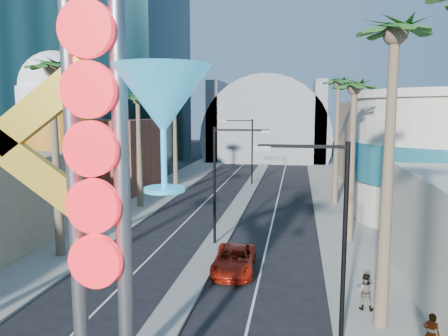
% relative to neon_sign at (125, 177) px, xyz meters
% --- Properties ---
extents(sidewalk_west, '(5.00, 100.00, 0.15)m').
position_rel_neon_sign_xyz_m(sidewalk_west, '(-10.32, 32.04, -7.23)').
color(sidewalk_west, gray).
rests_on(sidewalk_west, ground).
extents(sidewalk_east, '(5.00, 100.00, 0.15)m').
position_rel_neon_sign_xyz_m(sidewalk_east, '(8.68, 32.04, -7.23)').
color(sidewalk_east, gray).
rests_on(sidewalk_east, ground).
extents(median, '(1.60, 84.00, 0.15)m').
position_rel_neon_sign_xyz_m(median, '(-0.82, 35.04, -7.23)').
color(median, gray).
rests_on(median, ground).
extents(brick_filler_west, '(10.00, 10.00, 8.00)m').
position_rel_neon_sign_xyz_m(brick_filler_west, '(-16.82, 35.04, -3.31)').
color(brick_filler_west, brown).
rests_on(brick_filler_west, ground).
extents(filler_east, '(10.00, 20.00, 10.00)m').
position_rel_neon_sign_xyz_m(filler_east, '(15.18, 45.04, -2.31)').
color(filler_east, '#958260').
rests_on(filler_east, ground).
extents(beer_mug, '(7.00, 7.00, 14.50)m').
position_rel_neon_sign_xyz_m(beer_mug, '(-17.82, 27.04, 0.54)').
color(beer_mug, '#B14B17').
rests_on(beer_mug, ground).
extents(canopy, '(22.00, 16.00, 22.00)m').
position_rel_neon_sign_xyz_m(canopy, '(-0.82, 69.04, -3.00)').
color(canopy, slate).
rests_on(canopy, ground).
extents(neon_sign, '(6.53, 2.60, 12.55)m').
position_rel_neon_sign_xyz_m(neon_sign, '(0.00, 0.00, 0.00)').
color(neon_sign, gray).
rests_on(neon_sign, ground).
extents(streetlight_0, '(3.79, 0.25, 8.00)m').
position_rel_neon_sign_xyz_m(streetlight_0, '(-0.27, 17.04, -2.43)').
color(streetlight_0, black).
rests_on(streetlight_0, ground).
extents(streetlight_1, '(3.79, 0.25, 8.00)m').
position_rel_neon_sign_xyz_m(streetlight_1, '(-1.36, 41.04, -2.43)').
color(streetlight_1, black).
rests_on(streetlight_1, ground).
extents(streetlight_2, '(3.45, 0.25, 8.00)m').
position_rel_neon_sign_xyz_m(streetlight_2, '(5.91, 5.04, -2.47)').
color(streetlight_2, black).
rests_on(streetlight_2, ground).
extents(palm_1, '(2.40, 2.40, 12.70)m').
position_rel_neon_sign_xyz_m(palm_1, '(-9.82, 13.04, 3.52)').
color(palm_1, brown).
rests_on(palm_1, ground).
extents(palm_2, '(2.40, 2.40, 11.20)m').
position_rel_neon_sign_xyz_m(palm_2, '(-9.82, 27.04, 2.17)').
color(palm_2, brown).
rests_on(palm_2, ground).
extents(palm_3, '(2.40, 2.40, 11.20)m').
position_rel_neon_sign_xyz_m(palm_3, '(-9.82, 39.04, 2.17)').
color(palm_3, brown).
rests_on(palm_3, ground).
extents(palm_5, '(2.40, 2.40, 13.20)m').
position_rel_neon_sign_xyz_m(palm_5, '(8.18, 7.04, 3.96)').
color(palm_5, brown).
rests_on(palm_5, ground).
extents(palm_6, '(2.40, 2.40, 11.70)m').
position_rel_neon_sign_xyz_m(palm_6, '(8.18, 19.04, 2.62)').
color(palm_6, brown).
rests_on(palm_6, ground).
extents(palm_7, '(2.40, 2.40, 12.70)m').
position_rel_neon_sign_xyz_m(palm_7, '(8.18, 31.04, 3.52)').
color(palm_7, brown).
rests_on(palm_7, ground).
extents(red_pickup, '(2.50, 5.03, 1.37)m').
position_rel_neon_sign_xyz_m(red_pickup, '(1.20, 12.42, -6.62)').
color(red_pickup, '#B21F0D').
rests_on(red_pickup, ground).
extents(pedestrian_a, '(0.69, 0.59, 1.61)m').
position_rel_neon_sign_xyz_m(pedestrian_a, '(9.59, 5.02, -6.35)').
color(pedestrian_a, gray).
rests_on(pedestrian_a, sidewalk_east).
extents(pedestrian_b, '(0.91, 0.76, 1.68)m').
position_rel_neon_sign_xyz_m(pedestrian_b, '(7.73, 8.45, -6.32)').
color(pedestrian_b, gray).
rests_on(pedestrian_b, sidewalk_east).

